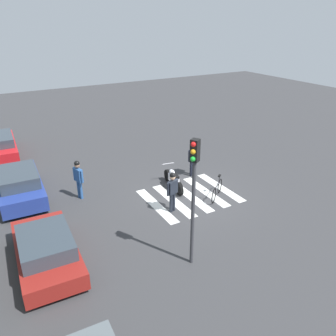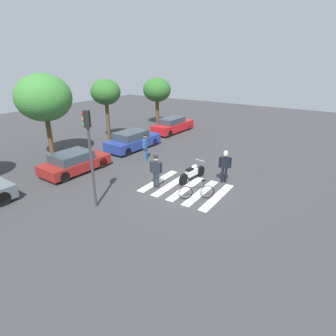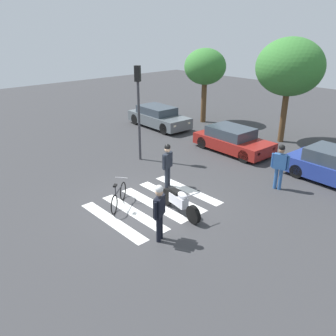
{
  "view_description": "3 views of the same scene",
  "coord_description": "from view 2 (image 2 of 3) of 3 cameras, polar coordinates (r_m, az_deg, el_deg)",
  "views": [
    {
      "loc": [
        -11.72,
        7.88,
        7.71
      ],
      "look_at": [
        0.84,
        0.71,
        1.28
      ],
      "focal_mm": 36.23,
      "sensor_mm": 36.0,
      "label": 1
    },
    {
      "loc": [
        -11.7,
        -6.59,
        6.46
      ],
      "look_at": [
        -0.26,
        0.98,
        1.04
      ],
      "focal_mm": 29.73,
      "sensor_mm": 36.0,
      "label": 2
    },
    {
      "loc": [
        8.72,
        -7.27,
        6.11
      ],
      "look_at": [
        -0.24,
        0.96,
        1.11
      ],
      "focal_mm": 37.09,
      "sensor_mm": 36.0,
      "label": 3
    }
  ],
  "objects": [
    {
      "name": "ground_plane",
      "position": [
        14.91,
        3.71,
        -4.18
      ],
      "size": [
        60.0,
        60.0,
        0.0
      ],
      "primitive_type": "plane",
      "color": "#38383A"
    },
    {
      "name": "police_motorcycle",
      "position": [
        15.72,
        4.99,
        -0.99
      ],
      "size": [
        2.2,
        0.65,
        1.03
      ],
      "color": "black",
      "rests_on": "ground_plane"
    },
    {
      "name": "leaning_bicycle",
      "position": [
        13.73,
        5.9,
        -4.84
      ],
      "size": [
        1.13,
        1.43,
        1.01
      ],
      "color": "black",
      "rests_on": "ground_plane"
    },
    {
      "name": "officer_on_foot",
      "position": [
        15.53,
        11.59,
        0.84
      ],
      "size": [
        0.41,
        0.62,
        1.86
      ],
      "color": "black",
      "rests_on": "ground_plane"
    },
    {
      "name": "officer_by_motorcycle",
      "position": [
        14.59,
        -2.47,
        -0.14
      ],
      "size": [
        0.35,
        0.65,
        1.84
      ],
      "color": "#1E232D",
      "rests_on": "ground_plane"
    },
    {
      "name": "pedestrian_bystander",
      "position": [
        18.73,
        -4.64,
        4.85
      ],
      "size": [
        0.67,
        0.34,
        1.88
      ],
      "color": "#2D5999",
      "rests_on": "ground_plane"
    },
    {
      "name": "crosswalk_stripes",
      "position": [
        14.9,
        3.71,
        -4.17
      ],
      "size": [
        3.38,
        4.05,
        0.01
      ],
      "color": "silver",
      "rests_on": "ground_plane"
    },
    {
      "name": "car_maroon_wagon",
      "position": [
        17.75,
        -18.65,
        1.13
      ],
      "size": [
        4.17,
        2.03,
        1.26
      ],
      "color": "black",
      "rests_on": "ground_plane"
    },
    {
      "name": "car_blue_hatchback",
      "position": [
        21.39,
        -7.24,
        5.64
      ],
      "size": [
        4.56,
        2.03,
        1.39
      ],
      "color": "black",
      "rests_on": "ground_plane"
    },
    {
      "name": "car_red_convertible",
      "position": [
        26.22,
        0.99,
        8.77
      ],
      "size": [
        4.75,
        1.85,
        1.39
      ],
      "color": "black",
      "rests_on": "ground_plane"
    },
    {
      "name": "traffic_light_pole",
      "position": [
        12.46,
        -15.82,
        4.52
      ],
      "size": [
        0.33,
        0.36,
        4.47
      ],
      "color": "#38383D",
      "rests_on": "ground_plane"
    },
    {
      "name": "street_tree_mid",
      "position": [
        20.15,
        -24.13,
        12.97
      ],
      "size": [
        3.55,
        3.55,
        5.61
      ],
      "color": "brown",
      "rests_on": "ground_plane"
    },
    {
      "name": "street_tree_far",
      "position": [
        23.59,
        -12.65,
        14.82
      ],
      "size": [
        2.37,
        2.37,
        4.96
      ],
      "color": "brown",
      "rests_on": "ground_plane"
    },
    {
      "name": "street_tree_end",
      "position": [
        28.97,
        -2.27,
        15.65
      ],
      "size": [
        2.78,
        2.78,
        4.71
      ],
      "color": "brown",
      "rests_on": "ground_plane"
    }
  ]
}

